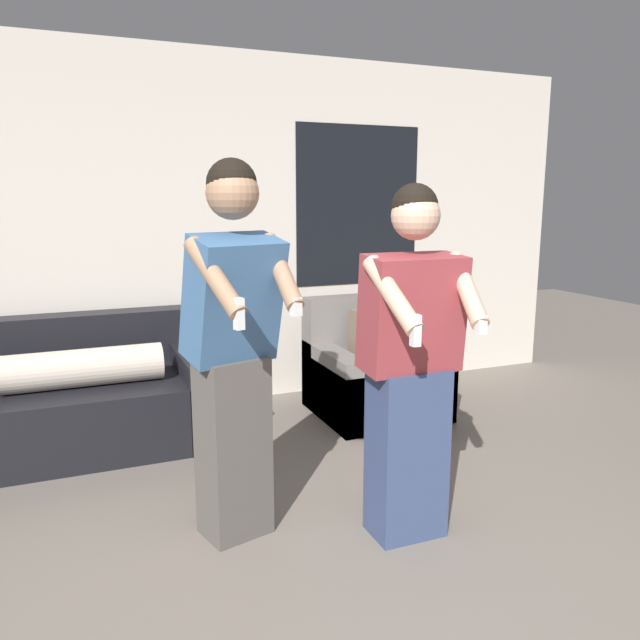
{
  "coord_description": "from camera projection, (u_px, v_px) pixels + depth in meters",
  "views": [
    {
      "loc": [
        -1.12,
        -1.62,
        1.62
      ],
      "look_at": [
        -0.04,
        0.98,
        1.06
      ],
      "focal_mm": 35.0,
      "sensor_mm": 36.0,
      "label": 1
    }
  ],
  "objects": [
    {
      "name": "wall_back",
      "position": [
        219.0,
        232.0,
        4.81
      ],
      "size": [
        6.3,
        0.07,
        2.7
      ],
      "color": "silver",
      "rests_on": "ground_plane"
    },
    {
      "name": "person_right",
      "position": [
        411.0,
        366.0,
        2.9
      ],
      "size": [
        0.52,
        0.47,
        1.68
      ],
      "color": "#384770",
      "rests_on": "ground_plane"
    },
    {
      "name": "armchair",
      "position": [
        374.0,
        374.0,
        4.74
      ],
      "size": [
        0.89,
        0.83,
        0.86
      ],
      "color": "slate",
      "rests_on": "ground_plane"
    },
    {
      "name": "person_left",
      "position": [
        234.0,
        350.0,
        2.87
      ],
      "size": [
        0.49,
        0.58,
        1.79
      ],
      "color": "#56514C",
      "rests_on": "ground_plane"
    },
    {
      "name": "couch",
      "position": [
        86.0,
        400.0,
        4.14
      ],
      "size": [
        1.75,
        0.98,
        0.82
      ],
      "color": "black",
      "rests_on": "ground_plane"
    }
  ]
}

